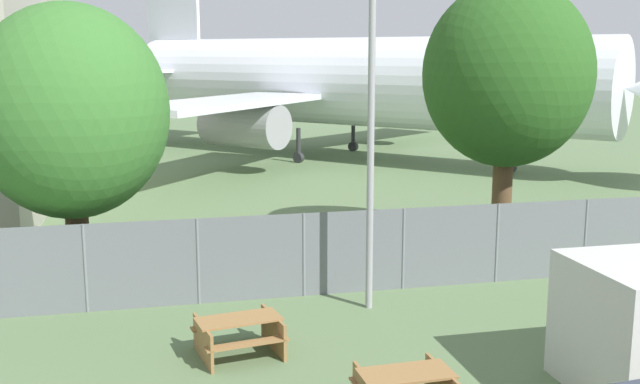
{
  "coord_description": "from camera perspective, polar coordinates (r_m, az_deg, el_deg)",
  "views": [
    {
      "loc": [
        -6.13,
        -6.55,
        5.89
      ],
      "look_at": [
        -1.45,
        13.64,
        2.0
      ],
      "focal_mm": 42.0,
      "sensor_mm": 36.0,
      "label": 1
    }
  ],
  "objects": [
    {
      "name": "light_mast",
      "position": [
        16.77,
        3.94,
        7.88
      ],
      "size": [
        0.44,
        0.44,
        8.42
      ],
      "color": "#99999E",
      "rests_on": "ground"
    },
    {
      "name": "picnic_bench_open_grass",
      "position": [
        15.03,
        -6.2,
        -10.57
      ],
      "size": [
        1.84,
        1.65,
        0.76
      ],
      "rotation": [
        0.0,
        0.0,
        0.17
      ],
      "color": "olive",
      "rests_on": "ground"
    },
    {
      "name": "tree_left_of_cabin",
      "position": [
        22.39,
        14.08,
        8.61
      ],
      "size": [
        4.86,
        4.86,
        7.93
      ],
      "color": "brown",
      "rests_on": "ground"
    },
    {
      "name": "tree_near_hangar",
      "position": [
        18.91,
        -18.49,
        5.76
      ],
      "size": [
        4.69,
        4.69,
        7.07
      ],
      "color": "#4C3823",
      "rests_on": "ground"
    },
    {
      "name": "airplane",
      "position": [
        41.94,
        1.75,
        8.34
      ],
      "size": [
        30.58,
        31.78,
        13.87
      ],
      "rotation": [
        0.0,
        0.0,
        -0.81
      ],
      "color": "white",
      "rests_on": "ground"
    },
    {
      "name": "perimeter_fence",
      "position": [
        18.89,
        6.37,
        -4.33
      ],
      "size": [
        56.07,
        0.07,
        2.07
      ],
      "color": "slate",
      "rests_on": "ground"
    }
  ]
}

